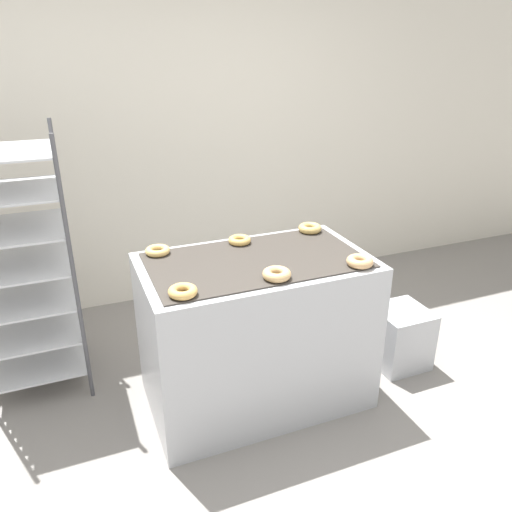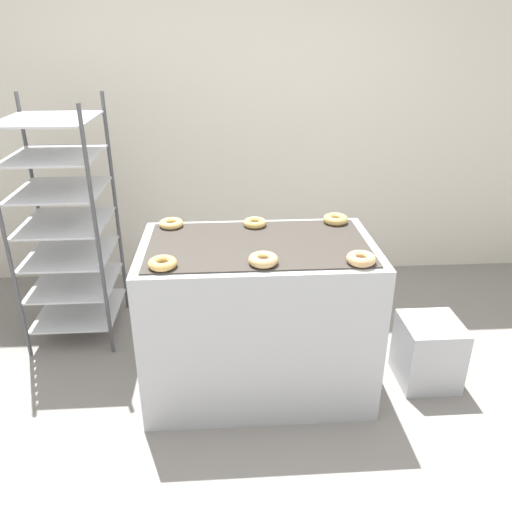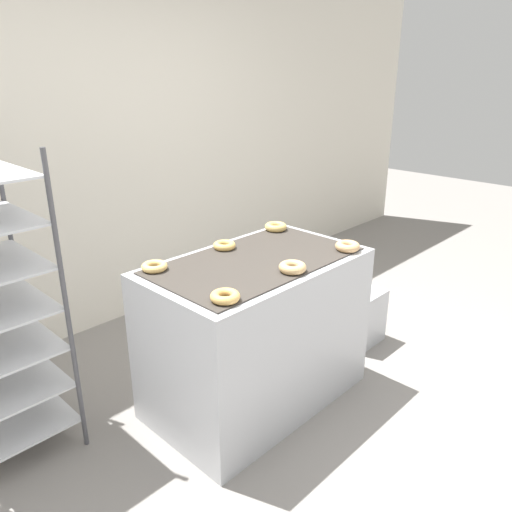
% 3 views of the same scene
% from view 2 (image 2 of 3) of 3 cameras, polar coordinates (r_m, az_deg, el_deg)
% --- Properties ---
extents(ground_plane, '(14.00, 14.00, 0.00)m').
position_cam_2_polar(ground_plane, '(2.57, 1.21, -22.71)').
color(ground_plane, gray).
extents(wall_back, '(8.00, 0.05, 2.80)m').
position_cam_2_polar(wall_back, '(3.90, -1.38, 17.28)').
color(wall_back, silver).
rests_on(wall_back, ground_plane).
extents(fryer_machine, '(1.22, 0.72, 0.89)m').
position_cam_2_polar(fryer_machine, '(2.77, 0.21, -7.03)').
color(fryer_machine, '#B7BABF').
rests_on(fryer_machine, ground_plane).
extents(baking_rack_cart, '(0.54, 0.59, 1.54)m').
position_cam_2_polar(baking_rack_cart, '(3.35, -20.94, 3.57)').
color(baking_rack_cart, '#4C4C51').
rests_on(baking_rack_cart, ground_plane).
extents(glaze_bin, '(0.32, 0.33, 0.39)m').
position_cam_2_polar(glaze_bin, '(3.09, 19.07, -10.29)').
color(glaze_bin, '#B7BABF').
rests_on(glaze_bin, ground_plane).
extents(donut_near_left, '(0.13, 0.13, 0.04)m').
position_cam_2_polar(donut_near_left, '(2.34, -10.63, -0.82)').
color(donut_near_left, '#DDAB5B').
rests_on(donut_near_left, fryer_machine).
extents(donut_near_center, '(0.14, 0.14, 0.05)m').
position_cam_2_polar(donut_near_center, '(2.33, 0.84, -0.42)').
color(donut_near_center, tan).
rests_on(donut_near_center, fryer_machine).
extents(donut_near_right, '(0.14, 0.14, 0.05)m').
position_cam_2_polar(donut_near_right, '(2.39, 11.92, -0.30)').
color(donut_near_right, tan).
rests_on(donut_near_right, fryer_machine).
extents(donut_far_left, '(0.13, 0.13, 0.04)m').
position_cam_2_polar(donut_far_left, '(2.82, -9.67, 3.69)').
color(donut_far_left, '#EBBE6C').
rests_on(donut_far_left, fryer_machine).
extents(donut_far_center, '(0.13, 0.13, 0.04)m').
position_cam_2_polar(donut_far_center, '(2.79, -0.11, 3.82)').
color(donut_far_center, '#E1B25D').
rests_on(donut_far_center, fryer_machine).
extents(donut_far_right, '(0.14, 0.14, 0.04)m').
position_cam_2_polar(donut_far_right, '(2.87, 9.08, 4.18)').
color(donut_far_right, tan).
rests_on(donut_far_right, fryer_machine).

